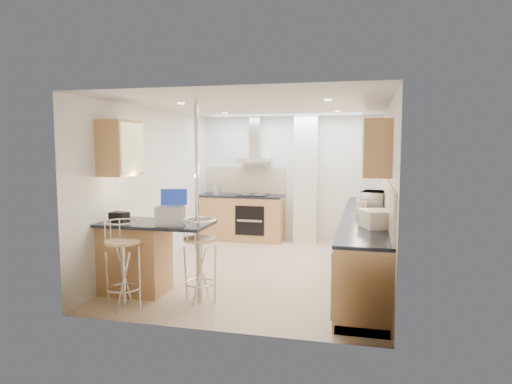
% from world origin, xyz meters
% --- Properties ---
extents(ground, '(4.80, 4.80, 0.00)m').
position_xyz_m(ground, '(0.00, 0.00, 0.00)').
color(ground, tan).
rests_on(ground, ground).
extents(room_shell, '(3.64, 4.84, 2.51)m').
position_xyz_m(room_shell, '(0.32, 0.38, 1.54)').
color(room_shell, white).
rests_on(room_shell, ground).
extents(right_counter, '(0.63, 4.40, 0.92)m').
position_xyz_m(right_counter, '(1.50, 0.00, 0.46)').
color(right_counter, '#A57942').
rests_on(right_counter, ground).
extents(back_counter, '(1.70, 0.63, 0.92)m').
position_xyz_m(back_counter, '(-0.95, 2.10, 0.46)').
color(back_counter, '#A57942').
rests_on(back_counter, ground).
extents(peninsula, '(1.47, 0.72, 0.94)m').
position_xyz_m(peninsula, '(-1.12, -1.45, 0.48)').
color(peninsula, '#A57942').
rests_on(peninsula, ground).
extents(microwave, '(0.45, 0.59, 0.30)m').
position_xyz_m(microwave, '(1.63, 0.45, 1.07)').
color(microwave, silver).
rests_on(microwave, right_counter).
extents(laptop, '(0.40, 0.35, 0.24)m').
position_xyz_m(laptop, '(-0.82, -1.60, 1.06)').
color(laptop, '#96979E').
rests_on(laptop, peninsula).
extents(bag, '(0.24, 0.19, 0.12)m').
position_xyz_m(bag, '(-1.58, -1.50, 1.00)').
color(bag, black).
rests_on(bag, peninsula).
extents(bar_stool_near, '(0.54, 0.54, 1.05)m').
position_xyz_m(bar_stool_near, '(-1.26, -2.00, 0.53)').
color(bar_stool_near, tan).
rests_on(bar_stool_near, ground).
extents(bar_stool_end, '(0.58, 0.58, 1.04)m').
position_xyz_m(bar_stool_end, '(-0.45, -1.58, 0.52)').
color(bar_stool_end, tan).
rests_on(bar_stool_end, ground).
extents(jar_a, '(0.16, 0.16, 0.18)m').
position_xyz_m(jar_a, '(1.42, 0.36, 1.01)').
color(jar_a, beige).
rests_on(jar_a, right_counter).
extents(jar_b, '(0.13, 0.13, 0.14)m').
position_xyz_m(jar_b, '(1.48, 0.52, 0.99)').
color(jar_b, beige).
rests_on(jar_b, right_counter).
extents(jar_c, '(0.17, 0.17, 0.19)m').
position_xyz_m(jar_c, '(1.45, -0.01, 1.01)').
color(jar_c, '#C0B799').
rests_on(jar_c, right_counter).
extents(jar_d, '(0.12, 0.12, 0.13)m').
position_xyz_m(jar_d, '(1.62, -0.75, 0.99)').
color(jar_d, silver).
rests_on(jar_d, right_counter).
extents(bread_bin, '(0.44, 0.49, 0.21)m').
position_xyz_m(bread_bin, '(1.63, -1.04, 1.03)').
color(bread_bin, beige).
rests_on(bread_bin, right_counter).
extents(kettle, '(0.16, 0.16, 0.20)m').
position_xyz_m(kettle, '(-1.44, 2.02, 1.02)').
color(kettle, silver).
rests_on(kettle, back_counter).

